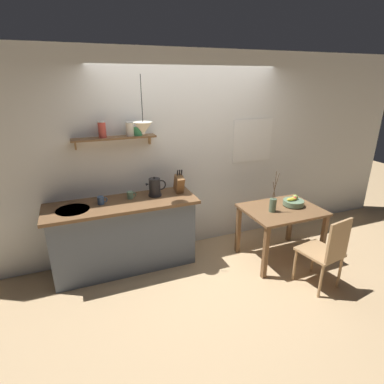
# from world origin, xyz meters

# --- Properties ---
(ground_plane) EXTENTS (14.00, 14.00, 0.00)m
(ground_plane) POSITION_xyz_m (0.00, 0.00, 0.00)
(ground_plane) COLOR tan
(back_wall) EXTENTS (6.80, 0.11, 2.70)m
(back_wall) POSITION_xyz_m (0.20, 0.65, 1.35)
(back_wall) COLOR white
(back_wall) RESTS_ON ground_plane
(kitchen_counter) EXTENTS (1.83, 0.63, 0.92)m
(kitchen_counter) POSITION_xyz_m (-1.00, 0.32, 0.47)
(kitchen_counter) COLOR slate
(kitchen_counter) RESTS_ON ground_plane
(wall_shelf) EXTENTS (0.99, 0.20, 0.32)m
(wall_shelf) POSITION_xyz_m (-0.94, 0.49, 1.72)
(wall_shelf) COLOR brown
(dining_table) EXTENTS (1.00, 0.76, 0.73)m
(dining_table) POSITION_xyz_m (0.99, -0.22, 0.62)
(dining_table) COLOR brown
(dining_table) RESTS_ON ground_plane
(dining_chair_near) EXTENTS (0.46, 0.49, 0.92)m
(dining_chair_near) POSITION_xyz_m (1.06, -0.97, 0.51)
(dining_chair_near) COLOR tan
(dining_chair_near) RESTS_ON ground_plane
(fruit_bowl) EXTENTS (0.27, 0.27, 0.14)m
(fruit_bowl) POSITION_xyz_m (1.19, -0.20, 0.78)
(fruit_bowl) COLOR slate
(fruit_bowl) RESTS_ON dining_table
(twig_vase) EXTENTS (0.10, 0.09, 0.54)m
(twig_vase) POSITION_xyz_m (0.81, -0.25, 0.83)
(twig_vase) COLOR #567056
(twig_vase) RESTS_ON dining_table
(electric_kettle) EXTENTS (0.26, 0.17, 0.25)m
(electric_kettle) POSITION_xyz_m (-0.56, 0.36, 1.04)
(electric_kettle) COLOR black
(electric_kettle) RESTS_ON kitchen_counter
(knife_block) EXTENTS (0.10, 0.20, 0.32)m
(knife_block) POSITION_xyz_m (-0.24, 0.35, 1.05)
(knife_block) COLOR brown
(knife_block) RESTS_ON kitchen_counter
(coffee_mug_by_sink) EXTENTS (0.12, 0.08, 0.10)m
(coffee_mug_by_sink) POSITION_xyz_m (-1.24, 0.33, 0.97)
(coffee_mug_by_sink) COLOR #3D5B89
(coffee_mug_by_sink) RESTS_ON kitchen_counter
(coffee_mug_spare) EXTENTS (0.12, 0.08, 0.09)m
(coffee_mug_spare) POSITION_xyz_m (-0.88, 0.38, 0.97)
(coffee_mug_spare) COLOR slate
(coffee_mug_spare) RESTS_ON kitchen_counter
(pendant_lamp) EXTENTS (0.22, 0.22, 0.64)m
(pendant_lamp) POSITION_xyz_m (-0.71, 0.21, 1.81)
(pendant_lamp) COLOR black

